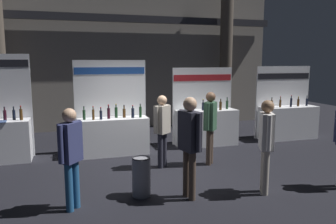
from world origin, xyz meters
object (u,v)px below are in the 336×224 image
visitor_2 (190,138)px  visitor_5 (210,122)px  exhibitor_booth_1 (113,131)px  exhibitor_booth_2 (206,124)px  trash_bin (141,177)px  visitor_0 (71,151)px  visitor_4 (162,125)px  visitor_1 (266,139)px  exhibitor_booth_3 (287,120)px

visitor_2 → visitor_5: size_ratio=1.06×
visitor_5 → exhibitor_booth_1: bearing=-84.5°
exhibitor_booth_2 → visitor_5: bearing=-110.6°
exhibitor_booth_1 → visitor_2: size_ratio=1.35×
trash_bin → visitor_0: (-1.20, -0.22, 0.63)m
exhibitor_booth_1 → visitor_4: exhibitor_booth_1 is taller
visitor_1 → visitor_2: bearing=-74.3°
exhibitor_booth_1 → exhibitor_booth_3: (5.45, 0.19, -0.00)m
trash_bin → visitor_4: 1.79m
visitor_1 → exhibitor_booth_3: bearing=162.1°
exhibitor_booth_1 → visitor_5: 2.60m
exhibitor_booth_2 → exhibitor_booth_1: bearing=-176.1°
exhibitor_booth_1 → visitor_0: (-1.09, -3.13, 0.39)m
exhibitor_booth_1 → visitor_4: bearing=-57.3°
visitor_0 → visitor_4: bearing=169.9°
visitor_1 → visitor_2: size_ratio=0.96×
exhibitor_booth_3 → visitor_5: exhibitor_booth_3 is taller
exhibitor_booth_1 → exhibitor_booth_2: bearing=3.9°
visitor_2 → visitor_4: visitor_2 is taller
exhibitor_booth_1 → visitor_5: exhibitor_booth_1 is taller
exhibitor_booth_3 → visitor_0: 7.35m
visitor_4 → exhibitor_booth_2: bearing=4.2°
exhibitor_booth_2 → visitor_0: 5.05m
exhibitor_booth_2 → visitor_5: 1.90m
visitor_0 → visitor_5: 3.52m
visitor_5 → visitor_0: bearing=-20.7°
trash_bin → visitor_2: (0.79, -0.36, 0.73)m
exhibitor_booth_3 → visitor_2: 5.75m
visitor_1 → trash_bin: bearing=-80.7°
visitor_2 → exhibitor_booth_3: bearing=-68.2°
visitor_2 → exhibitor_booth_1: bearing=-0.1°
visitor_0 → visitor_1: (3.39, -0.32, 0.04)m
exhibitor_booth_3 → trash_bin: size_ratio=3.13×
exhibitor_booth_2 → visitor_1: bearing=-96.3°
exhibitor_booth_1 → trash_bin: size_ratio=3.39×
visitor_4 → exhibitor_booth_1: bearing=84.6°
exhibitor_booth_2 → visitor_1: (-0.40, -3.63, 0.43)m
visitor_2 → visitor_4: bearing=-16.3°
visitor_1 → visitor_5: size_ratio=1.01×
trash_bin → exhibitor_booth_2: bearing=50.0°
visitor_1 → exhibitor_booth_2: bearing=-163.2°
exhibitor_booth_3 → visitor_4: 4.83m
trash_bin → visitor_2: bearing=-24.4°
trash_bin → visitor_2: size_ratio=0.40×
trash_bin → visitor_5: bearing=35.0°
trash_bin → visitor_2: visitor_2 is taller
trash_bin → visitor_5: (1.94, 1.36, 0.64)m
exhibitor_booth_1 → exhibitor_booth_3: exhibitor_booth_1 is taller
exhibitor_booth_3 → visitor_0: size_ratio=1.34×
visitor_4 → visitor_5: bearing=-43.9°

